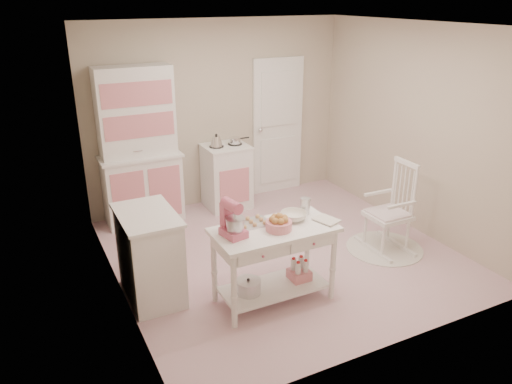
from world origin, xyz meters
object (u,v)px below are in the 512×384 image
stand_mixer (233,219)px  stove (227,176)px  work_table (274,265)px  bread_basket (279,225)px  base_cabinet (150,255)px  rocking_chair (389,207)px  hutch (139,147)px

stand_mixer → stove: bearing=56.9°
work_table → bread_basket: 0.45m
bread_basket → base_cabinet: bearing=148.5°
rocking_chair → bread_basket: (-1.71, -0.39, 0.30)m
stand_mixer → rocking_chair: bearing=-2.7°
hutch → stand_mixer: bearing=-84.4°
hutch → rocking_chair: 3.23m
base_cabinet → work_table: 1.24m
rocking_chair → stove: bearing=121.2°
rocking_chair → hutch: bearing=139.8°
hutch → rocking_chair: hutch is taller
hutch → work_table: 2.63m
base_cabinet → rocking_chair: (2.80, -0.28, 0.09)m
stand_mixer → bread_basket: (0.44, -0.07, -0.12)m
base_cabinet → bread_basket: bearing=-31.5°
stove → rocking_chair: size_ratio=0.84×
stove → base_cabinet: same height
rocking_chair → work_table: rocking_chair is taller
base_cabinet → stand_mixer: 1.02m
work_table → stand_mixer: 0.71m
rocking_chair → bread_basket: rocking_chair is taller
bread_basket → rocking_chair: bearing=13.0°
hutch → base_cabinet: size_ratio=2.26×
hutch → stove: 1.33m
hutch → stove: bearing=-2.4°
stove → bread_basket: size_ratio=3.68×
stove → bread_basket: (-0.52, -2.47, 0.39)m
hutch → base_cabinet: 1.98m
bread_basket → hutch: bearing=105.1°
hutch → base_cabinet: (-0.41, -1.85, -0.58)m
stove → work_table: (-0.54, -2.42, -0.06)m
stove → base_cabinet: (-1.61, -1.80, 0.00)m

